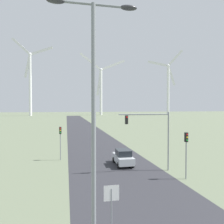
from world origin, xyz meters
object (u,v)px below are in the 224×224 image
traffic_light_post_near_left (60,136)px  wind_turbine_right (168,85)px  traffic_light_mast_overhead (152,128)px  wind_turbine_center (101,86)px  streetlamp (94,108)px  wind_turbine_left (30,78)px  stop_sign_near (111,201)px  car_approaching (123,157)px  traffic_light_post_near_right (186,145)px

traffic_light_post_near_left → wind_turbine_right: size_ratio=0.08×
traffic_light_mast_overhead → wind_turbine_center: bearing=82.9°
streetlamp → wind_turbine_left: bearing=99.4°
stop_sign_near → streetlamp: bearing=-117.3°
traffic_light_post_near_left → car_approaching: size_ratio=1.04×
stop_sign_near → wind_turbine_left: size_ratio=0.05×
car_approaching → stop_sign_near: bearing=-107.2°
streetlamp → car_approaching: size_ratio=2.64×
traffic_light_mast_overhead → wind_turbine_center: 164.75m
stop_sign_near → traffic_light_post_near_right: traffic_light_post_near_right is taller
traffic_light_post_near_left → wind_turbine_left: size_ratio=0.07×
traffic_light_post_near_left → traffic_light_mast_overhead: 11.93m
wind_turbine_left → traffic_light_mast_overhead: bearing=-77.1°
streetlamp → wind_turbine_right: bearing=62.8°
stop_sign_near → wind_turbine_right: bearing=62.8°
traffic_light_post_near_left → wind_turbine_left: bearing=100.0°
wind_turbine_center → wind_turbine_right: bearing=-13.5°
wind_turbine_right → traffic_light_mast_overhead: bearing=-116.8°
stop_sign_near → wind_turbine_center: (26.76, 173.02, 22.80)m
traffic_light_mast_overhead → wind_turbine_right: (75.44, 149.03, 21.16)m
traffic_light_post_near_right → streetlamp: bearing=-134.9°
streetlamp → traffic_light_mast_overhead: (7.77, 13.09, -2.22)m
traffic_light_post_near_left → traffic_light_post_near_right: size_ratio=0.97×
wind_turbine_left → car_approaching: bearing=-77.7°
traffic_light_post_near_right → traffic_light_mast_overhead: size_ratio=0.70×
traffic_light_post_near_right → wind_turbine_left: wind_turbine_left is taller
wind_turbine_left → traffic_light_post_near_right: bearing=-76.6°
traffic_light_post_near_left → car_approaching: bearing=-28.2°
traffic_light_post_near_left → stop_sign_near: bearing=-80.4°
wind_turbine_right → wind_turbine_left: bearing=175.1°
traffic_light_post_near_left → traffic_light_mast_overhead: (9.58, -6.97, 1.43)m
streetlamp → wind_turbine_center: bearing=80.9°
wind_turbine_center → wind_turbine_left: bearing=-176.2°
traffic_light_post_near_left → wind_turbine_right: (85.02, 142.07, 22.59)m
streetlamp → traffic_light_mast_overhead: bearing=59.3°
traffic_light_mast_overhead → traffic_light_post_near_right: bearing=-53.3°
stop_sign_near → wind_turbine_center: bearing=81.2°
streetlamp → traffic_light_mast_overhead: 15.38m
streetlamp → traffic_light_post_near_right: (10.02, 10.07, -3.56)m
car_approaching → wind_turbine_left: bearing=102.3°
wind_turbine_left → wind_turbine_right: bearing=-4.9°
traffic_light_mast_overhead → wind_turbine_right: 168.38m
traffic_light_post_near_right → wind_turbine_left: size_ratio=0.07×
traffic_light_post_near_left → traffic_light_post_near_right: (11.83, -9.99, 0.09)m
car_approaching → wind_turbine_center: bearing=82.0°
traffic_light_post_near_left → traffic_light_mast_overhead: traffic_light_mast_overhead is taller
car_approaching → wind_turbine_right: wind_turbine_right is taller
traffic_light_mast_overhead → car_approaching: (-2.30, 3.07, -3.65)m
traffic_light_post_near_right → wind_turbine_left: bearing=103.4°
stop_sign_near → wind_turbine_left: 174.04m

